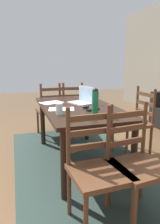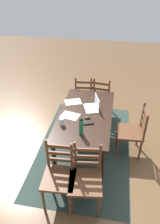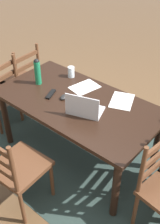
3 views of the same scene
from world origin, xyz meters
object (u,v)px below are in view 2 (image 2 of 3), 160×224
object	(u,v)px
dining_table	(85,118)
tv_remote	(89,124)
chair_far_head	(132,132)
chair_left_near	(85,95)
laptop	(94,106)
drinking_glass	(62,122)
chair_left_far	(101,96)
chair_right_far	(85,179)
chair_right_near	(60,176)
water_bottle	(81,126)
computer_mouse	(87,118)

from	to	relation	value
dining_table	tv_remote	bearing A→B (deg)	18.51
chair_far_head	chair_left_near	distance (m)	1.50
laptop	drinking_glass	distance (m)	0.70
chair_left_near	laptop	distance (m)	1.04
dining_table	chair_far_head	xyz separation A→B (m)	(-0.00, 0.82, -0.19)
chair_left_far	chair_left_near	size ratio (longest dim) A/B	1.00
chair_far_head	laptop	xyz separation A→B (m)	(-0.18, -0.70, 0.34)
chair_right_far	tv_remote	world-z (taller)	chair_right_far
chair_left_near	dining_table	bearing A→B (deg)	8.90
chair_right_far	chair_right_near	size ratio (longest dim) A/B	1.00
chair_far_head	chair_left_near	size ratio (longest dim) A/B	1.00
chair_right_near	drinking_glass	distance (m)	0.84
chair_far_head	water_bottle	world-z (taller)	water_bottle
laptop	chair_right_far	bearing A→B (deg)	2.59
chair_right_near	computer_mouse	size ratio (longest dim) A/B	9.50
dining_table	chair_far_head	bearing A→B (deg)	90.16
water_bottle	tv_remote	world-z (taller)	water_bottle
chair_left_far	chair_left_near	distance (m)	0.35
chair_right_far	chair_left_far	size ratio (longest dim) A/B	1.00
dining_table	computer_mouse	distance (m)	0.17
chair_right_far	chair_right_near	distance (m)	0.36
chair_far_head	chair_left_far	xyz separation A→B (m)	(-1.12, -0.65, 0.00)
chair_right_near	tv_remote	distance (m)	0.94
tv_remote	water_bottle	bearing A→B (deg)	-37.37
chair_far_head	drinking_glass	bearing A→B (deg)	-72.28
chair_left_far	tv_remote	xyz separation A→B (m)	(1.40, -0.08, 0.29)
chair_left_far	tv_remote	distance (m)	1.43
chair_right_far	drinking_glass	bearing A→B (deg)	-146.84
water_bottle	drinking_glass	distance (m)	0.39
dining_table	chair_right_far	xyz separation A→B (m)	(1.12, 0.17, -0.19)
water_bottle	computer_mouse	xyz separation A→B (m)	(-0.41, 0.03, -0.13)
chair_right_near	chair_left_far	world-z (taller)	same
chair_left_far	chair_right_far	bearing A→B (deg)	-0.00
chair_right_far	chair_right_near	world-z (taller)	same
chair_left_near	laptop	size ratio (longest dim) A/B	2.54
chair_left_near	drinking_glass	xyz separation A→B (m)	(1.48, -0.15, 0.34)
tv_remote	laptop	bearing A→B (deg)	155.90
chair_right_near	laptop	size ratio (longest dim) A/B	2.54
dining_table	chair_left_near	distance (m)	1.15
chair_right_near	water_bottle	distance (m)	0.76
computer_mouse	drinking_glass	bearing A→B (deg)	-69.63
water_bottle	tv_remote	xyz separation A→B (m)	(-0.26, 0.08, -0.14)
chair_right_near	chair_right_far	bearing A→B (deg)	89.95
chair_far_head	chair_left_far	size ratio (longest dim) A/B	1.00
drinking_glass	computer_mouse	xyz separation A→B (m)	(-0.23, 0.37, -0.04)
dining_table	chair_right_near	world-z (taller)	chair_right_near
chair_right_near	tv_remote	size ratio (longest dim) A/B	5.59
chair_far_head	chair_left_near	world-z (taller)	same
computer_mouse	tv_remote	xyz separation A→B (m)	(0.15, 0.04, -0.01)
chair_far_head	chair_left_far	distance (m)	1.29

